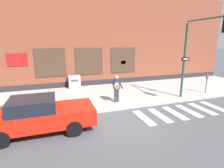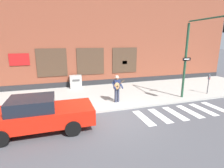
# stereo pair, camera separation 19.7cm
# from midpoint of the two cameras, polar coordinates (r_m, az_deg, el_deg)

# --- Properties ---
(ground_plane) EXTENTS (160.00, 160.00, 0.00)m
(ground_plane) POSITION_cam_midpoint_polar(r_m,az_deg,el_deg) (9.06, 1.21, -11.30)
(ground_plane) COLOR #4C4C51
(sidewalk) EXTENTS (28.00, 5.90, 0.12)m
(sidewalk) POSITION_cam_midpoint_polar(r_m,az_deg,el_deg) (12.57, -4.94, -3.79)
(sidewalk) COLOR #ADAAA3
(sidewalk) RESTS_ON ground
(building_backdrop) EXTENTS (28.00, 4.06, 7.85)m
(building_backdrop) POSITION_cam_midpoint_polar(r_m,az_deg,el_deg) (16.84, -9.40, 13.84)
(building_backdrop) COLOR brown
(building_backdrop) RESTS_ON ground
(crosswalk) EXTENTS (5.20, 1.90, 0.01)m
(crosswalk) POSITION_cam_midpoint_polar(r_m,az_deg,el_deg) (10.60, 21.34, -8.44)
(crosswalk) COLOR silver
(crosswalk) RESTS_ON ground
(red_car) EXTENTS (4.61, 2.01, 1.53)m
(red_car) POSITION_cam_midpoint_polar(r_m,az_deg,el_deg) (8.27, -23.46, -9.21)
(red_car) COLOR red
(red_car) RESTS_ON ground
(busker) EXTENTS (0.73, 0.56, 1.68)m
(busker) POSITION_cam_midpoint_polar(r_m,az_deg,el_deg) (10.77, 1.01, -1.07)
(busker) COLOR #33384C
(busker) RESTS_ON sidewalk
(traffic_light) EXTENTS (0.60, 3.08, 5.01)m
(traffic_light) POSITION_cam_midpoint_polar(r_m,az_deg,el_deg) (11.58, 26.28, 11.23)
(traffic_light) COLOR #234C33
(traffic_light) RESTS_ON sidewalk
(parking_meter) EXTENTS (0.13, 0.11, 1.44)m
(parking_meter) POSITION_cam_midpoint_polar(r_m,az_deg,el_deg) (14.42, 28.21, 1.01)
(parking_meter) COLOR #47474C
(parking_meter) RESTS_ON sidewalk
(utility_box) EXTENTS (0.94, 0.57, 1.03)m
(utility_box) POSITION_cam_midpoint_polar(r_m,az_deg,el_deg) (14.58, -12.55, 0.73)
(utility_box) COLOR #ADADA8
(utility_box) RESTS_ON sidewalk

